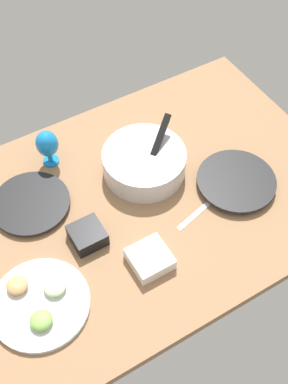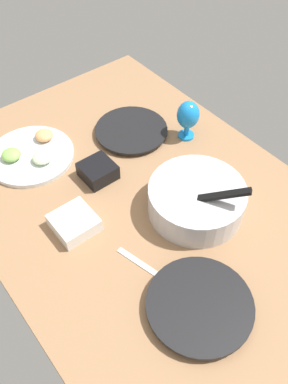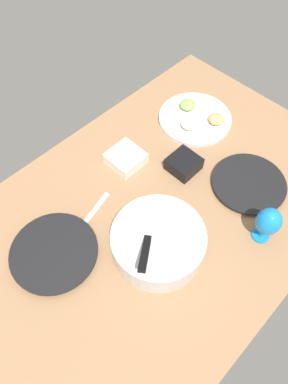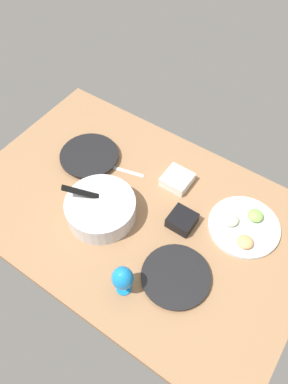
{
  "view_description": "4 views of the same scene",
  "coord_description": "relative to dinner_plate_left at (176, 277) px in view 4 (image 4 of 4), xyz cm",
  "views": [
    {
      "loc": [
        -49.0,
        -91.54,
        146.43
      ],
      "look_at": [
        3.53,
        -2.34,
        7.06
      ],
      "focal_mm": 45.37,
      "sensor_mm": 36.0,
      "label": 1
    },
    {
      "loc": [
        67.71,
        -55.67,
        107.4
      ],
      "look_at": [
        -0.46,
        -1.41,
        7.06
      ],
      "focal_mm": 38.23,
      "sensor_mm": 36.0,
      "label": 2
    },
    {
      "loc": [
        51.32,
        43.76,
        113.67
      ],
      "look_at": [
        1.29,
        -5.68,
        7.06
      ],
      "focal_mm": 33.06,
      "sensor_mm": 36.0,
      "label": 3
    },
    {
      "loc": [
        -55.91,
        74.43,
        143.23
      ],
      "look_at": [
        -0.1,
        -6.52,
        7.06
      ],
      "focal_mm": 34.33,
      "sensor_mm": 36.0,
      "label": 4
    }
  ],
  "objects": [
    {
      "name": "ground_plane",
      "position": [
        32.69,
        -17.81,
        -3.2
      ],
      "size": [
        160.0,
        104.0,
        4.0
      ],
      "primitive_type": "cube",
      "color": "#99704C"
    },
    {
      "name": "dinner_plate_left",
      "position": [
        0.0,
        0.0,
        0.0
      ],
      "size": [
        28.7,
        28.7,
        2.31
      ],
      "color": "#4C4C51",
      "rests_on": "ground_plane"
    },
    {
      "name": "dinner_plate_right",
      "position": [
        70.71,
        -30.25,
        0.41
      ],
      "size": [
        29.99,
        29.99,
        3.1
      ],
      "color": "#4C4C51",
      "rests_on": "ground_plane"
    },
    {
      "name": "mixing_bowl",
      "position": [
        44.16,
        -6.83,
        4.3
      ],
      "size": [
        31.8,
        31.8,
        18.14
      ],
      "color": "silver",
      "rests_on": "ground_plane"
    },
    {
      "name": "fruit_platter",
      "position": [
        -12.57,
        -37.49,
        0.26
      ],
      "size": [
        32.08,
        32.08,
        5.32
      ],
      "color": "silver",
      "rests_on": "ground_plane"
    },
    {
      "name": "hurricane_glass_blue",
      "position": [
        14.87,
        15.82,
        8.79
      ],
      "size": [
        8.6,
        8.6,
        16.16
      ],
      "color": "#1984DD",
      "rests_on": "ground_plane"
    },
    {
      "name": "square_bowl_white",
      "position": [
        25.46,
        -42.33,
        1.57
      ],
      "size": [
        13.12,
        13.12,
        4.98
      ],
      "color": "white",
      "rests_on": "ground_plane"
    },
    {
      "name": "square_bowl_black",
      "position": [
        11.43,
        -23.61,
        2.01
      ],
      "size": [
        11.32,
        11.32,
        5.77
      ],
      "color": "black",
      "rests_on": "ground_plane"
    },
    {
      "name": "fork_by_right_plate",
      "position": [
        49.74,
        -34.04,
        -0.9
      ],
      "size": [
        17.89,
        6.16,
        0.6
      ],
      "primitive_type": "cube",
      "rotation": [
        0.0,
        0.0,
        0.25
      ],
      "color": "silver",
      "rests_on": "ground_plane"
    }
  ]
}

